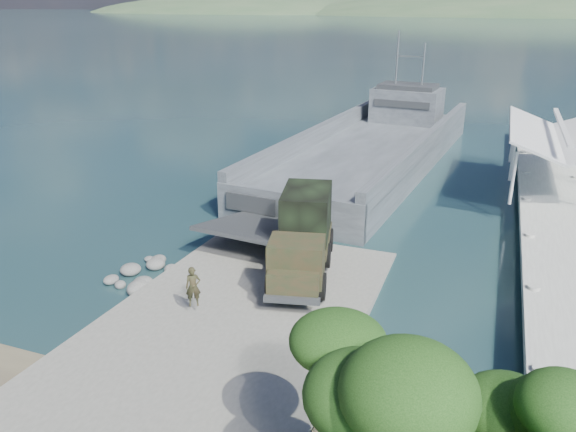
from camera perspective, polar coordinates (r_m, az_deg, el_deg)
The scene contains 9 objects.
ground at distance 24.62m, azimuth -4.16°, elevation -9.70°, with size 1400.00×1400.00×0.00m, color #1A3D3E.
boat_ramp at distance 23.72m, azimuth -5.19°, elevation -10.32°, with size 10.00×18.00×0.50m, color slate.
shoreline_rocks at distance 27.85m, azimuth -15.50°, elevation -6.60°, with size 3.20×5.60×0.90m, color #555452, non-canonical shape.
distant_headlands at distance 580.73m, azimuth 25.83°, elevation 17.86°, with size 1000.00×240.00×48.00m, color #355535, non-canonical shape.
pier at distance 39.67m, azimuth 25.38°, elevation 2.94°, with size 6.40×44.00×6.10m.
landing_craft at distance 45.79m, azimuth 8.38°, elevation 6.06°, with size 12.22×37.10×10.84m.
military_truck at distance 26.32m, azimuth 1.56°, elevation -1.95°, with size 3.97×8.03×3.58m.
soldier at distance 23.37m, azimuth -9.56°, elevation -7.95°, with size 0.62×0.41×1.70m, color #24331C.
overhang_tree at distance 12.12m, azimuth 14.13°, elevation -20.09°, with size 6.48×5.97×5.88m.
Camera 1 is at (9.03, -19.15, 12.57)m, focal length 35.00 mm.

